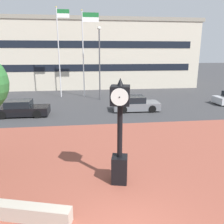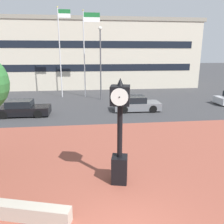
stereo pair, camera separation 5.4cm
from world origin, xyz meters
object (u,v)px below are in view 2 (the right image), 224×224
Objects in this scene: car_street_near at (22,109)px; car_street_far at (136,104)px; street_clock at (120,135)px; civic_building at (91,54)px; flagpole_secondary at (86,46)px; street_lamp_post at (101,57)px; flagpole_primary at (61,47)px.

car_street_near and car_street_far have the same top height.
street_clock is at bearing -14.45° from car_street_far.
car_street_near is 1.04× the size of car_street_far.
civic_building is (-3.30, 17.16, 4.17)m from car_street_far.
flagpole_secondary is at bearing 105.95° from street_clock.
car_street_far is at bearing -79.11° from civic_building.
car_street_far is (3.17, 11.14, -1.42)m from street_clock.
car_street_near is 10.70m from flagpole_secondary.
street_clock is at bearing -91.55° from street_lamp_post.
civic_building is (3.65, 9.92, -0.75)m from flagpole_primary.
car_street_near is 0.45× the size of flagpole_secondary.
flagpole_primary reaches higher than car_street_far.
street_clock is 0.43× the size of flagpole_primary.
street_lamp_post is at bearing 130.94° from car_street_near.
flagpole_primary is at bearing 162.35° from car_street_near.
street_clock is 0.55× the size of street_lamp_post.
car_street_far is 9.77m from flagpole_secondary.
civic_building is 11.95m from street_lamp_post.
civic_building reaches higher than flagpole_secondary.
civic_building is at bearing -167.68° from car_street_far.
street_clock is 18.77m from flagpole_secondary.
civic_building is (-0.13, 28.30, 2.74)m from street_clock.
civic_building is at bearing 69.81° from flagpole_primary.
street_clock is at bearing -86.82° from flagpole_secondary.
flagpole_primary is at bearing -134.78° from car_street_far.
street_clock is 0.44× the size of flagpole_secondary.
street_lamp_post is at bearing 101.22° from street_clock.
car_street_far is at bearing -46.21° from flagpole_primary.
car_street_far is 7.10m from street_lamp_post.
flagpole_secondary is at bearing 125.90° from street_lamp_post.
car_street_far is 17.97m from civic_building.
flagpole_secondary is 0.31× the size of civic_building.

